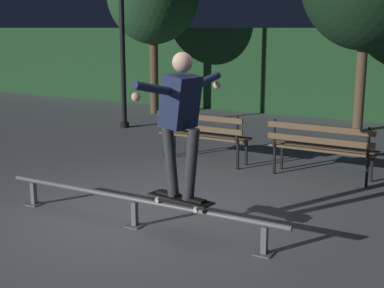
{
  "coord_description": "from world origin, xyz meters",
  "views": [
    {
      "loc": [
        3.39,
        -4.93,
        2.23
      ],
      "look_at": [
        0.31,
        0.59,
        0.85
      ],
      "focal_mm": 49.76,
      "sensor_mm": 36.0,
      "label": 1
    }
  ],
  "objects": [
    {
      "name": "ground_plane",
      "position": [
        0.0,
        0.0,
        0.0
      ],
      "size": [
        90.0,
        90.0,
        0.0
      ],
      "primitive_type": "plane",
      "color": "slate"
    },
    {
      "name": "hedge_backdrop",
      "position": [
        0.0,
        8.9,
        1.12
      ],
      "size": [
        24.0,
        1.2,
        2.23
      ],
      "primitive_type": "cube",
      "color": "#234C28",
      "rests_on": "ground"
    },
    {
      "name": "grind_rail",
      "position": [
        -0.0,
        -0.21,
        0.27
      ],
      "size": [
        3.73,
        0.18,
        0.35
      ],
      "color": "slate",
      "rests_on": "ground"
    },
    {
      "name": "park_bench_leftmost",
      "position": [
        -0.71,
        2.77,
        0.54
      ],
      "size": [
        1.61,
        0.45,
        0.88
      ],
      "color": "black",
      "rests_on": "ground"
    },
    {
      "name": "park_bench_left_center",
      "position": [
        1.3,
        2.77,
        0.54
      ],
      "size": [
        1.61,
        0.45,
        0.88
      ],
      "color": "black",
      "rests_on": "ground"
    },
    {
      "name": "lamp_post_left",
      "position": [
        -3.81,
        4.8,
        2.48
      ],
      "size": [
        0.32,
        0.32,
        3.9
      ],
      "color": "black",
      "rests_on": "ground"
    },
    {
      "name": "skateboard",
      "position": [
        0.61,
        -0.21,
        0.43
      ],
      "size": [
        0.8,
        0.31,
        0.09
      ],
      "color": "black",
      "rests_on": "grind_rail"
    },
    {
      "name": "skateboarder",
      "position": [
        0.62,
        -0.21,
        1.36
      ],
      "size": [
        0.63,
        1.4,
        1.56
      ],
      "color": "black",
      "rests_on": "skateboard"
    }
  ]
}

